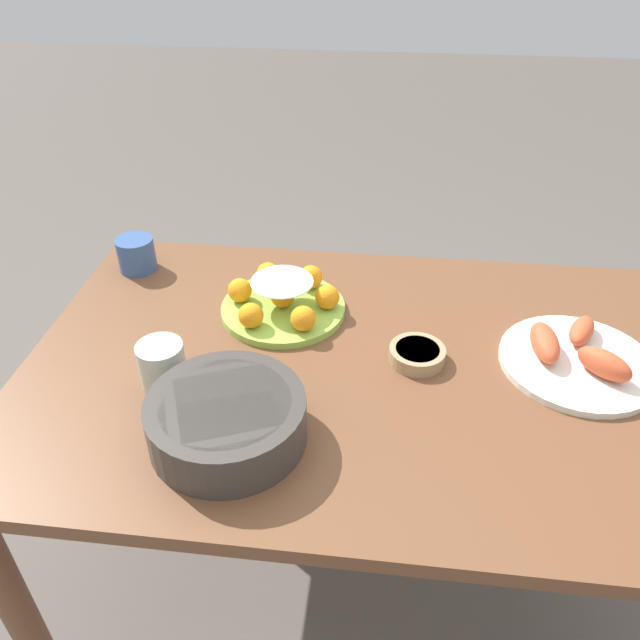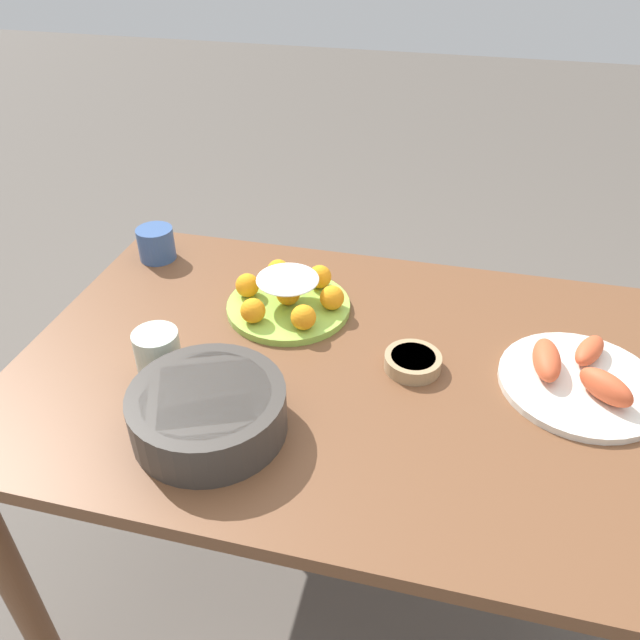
{
  "view_description": "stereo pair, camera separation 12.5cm",
  "coord_description": "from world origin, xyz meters",
  "px_view_note": "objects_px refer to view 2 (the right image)",
  "views": [
    {
      "loc": [
        -0.03,
        0.93,
        1.51
      ],
      "look_at": [
        0.09,
        -0.08,
        0.78
      ],
      "focal_mm": 35.0,
      "sensor_mm": 36.0,
      "label": 1
    },
    {
      "loc": [
        -0.15,
        0.91,
        1.51
      ],
      "look_at": [
        0.09,
        -0.08,
        0.78
      ],
      "focal_mm": 35.0,
      "sensor_mm": 36.0,
      "label": 2
    }
  ],
  "objects_px": {
    "dining_table": "(354,405)",
    "sauce_bowl": "(413,361)",
    "cake_plate": "(289,297)",
    "cup_near": "(156,244)",
    "cup_far": "(158,352)",
    "seafood_platter": "(579,378)",
    "serving_bowl": "(208,409)"
  },
  "relations": [
    {
      "from": "cake_plate",
      "to": "cup_near",
      "type": "xyz_separation_m",
      "value": [
        0.37,
        -0.14,
        0.01
      ]
    },
    {
      "from": "cake_plate",
      "to": "cup_near",
      "type": "relative_size",
      "value": 3.04
    },
    {
      "from": "dining_table",
      "to": "sauce_bowl",
      "type": "xyz_separation_m",
      "value": [
        -0.11,
        -0.02,
        0.12
      ]
    },
    {
      "from": "cup_near",
      "to": "cup_far",
      "type": "xyz_separation_m",
      "value": [
        -0.19,
        0.39,
        0.0
      ]
    },
    {
      "from": "cup_near",
      "to": "sauce_bowl",
      "type": "bearing_deg",
      "value": 157.65
    },
    {
      "from": "cake_plate",
      "to": "seafood_platter",
      "type": "relative_size",
      "value": 0.9
    },
    {
      "from": "seafood_platter",
      "to": "cake_plate",
      "type": "bearing_deg",
      "value": -10.65
    },
    {
      "from": "seafood_platter",
      "to": "cup_near",
      "type": "relative_size",
      "value": 3.37
    },
    {
      "from": "serving_bowl",
      "to": "dining_table",
      "type": "bearing_deg",
      "value": -133.09
    },
    {
      "from": "dining_table",
      "to": "serving_bowl",
      "type": "distance_m",
      "value": 0.34
    },
    {
      "from": "cup_near",
      "to": "cake_plate",
      "type": "bearing_deg",
      "value": 159.9
    },
    {
      "from": "dining_table",
      "to": "cake_plate",
      "type": "relative_size",
      "value": 4.89
    },
    {
      "from": "cake_plate",
      "to": "serving_bowl",
      "type": "distance_m",
      "value": 0.38
    },
    {
      "from": "cake_plate",
      "to": "cup_far",
      "type": "relative_size",
      "value": 3.08
    },
    {
      "from": "serving_bowl",
      "to": "cup_far",
      "type": "height_order",
      "value": "cup_far"
    },
    {
      "from": "dining_table",
      "to": "cup_far",
      "type": "bearing_deg",
      "value": 15.65
    },
    {
      "from": "serving_bowl",
      "to": "sauce_bowl",
      "type": "height_order",
      "value": "serving_bowl"
    },
    {
      "from": "cake_plate",
      "to": "seafood_platter",
      "type": "bearing_deg",
      "value": 169.35
    },
    {
      "from": "cake_plate",
      "to": "sauce_bowl",
      "type": "bearing_deg",
      "value": 154.8
    },
    {
      "from": "cup_far",
      "to": "sauce_bowl",
      "type": "bearing_deg",
      "value": -165.47
    },
    {
      "from": "dining_table",
      "to": "seafood_platter",
      "type": "height_order",
      "value": "seafood_platter"
    },
    {
      "from": "dining_table",
      "to": "seafood_platter",
      "type": "relative_size",
      "value": 4.41
    },
    {
      "from": "serving_bowl",
      "to": "cup_near",
      "type": "bearing_deg",
      "value": -56.2
    },
    {
      "from": "seafood_platter",
      "to": "cup_far",
      "type": "xyz_separation_m",
      "value": [
        0.77,
        0.14,
        0.03
      ]
    },
    {
      "from": "sauce_bowl",
      "to": "serving_bowl",
      "type": "bearing_deg",
      "value": 37.62
    },
    {
      "from": "seafood_platter",
      "to": "cup_far",
      "type": "height_order",
      "value": "cup_far"
    },
    {
      "from": "serving_bowl",
      "to": "cup_near",
      "type": "xyz_separation_m",
      "value": [
        0.34,
        -0.51,
        -0.0
      ]
    },
    {
      "from": "sauce_bowl",
      "to": "seafood_platter",
      "type": "relative_size",
      "value": 0.37
    },
    {
      "from": "cake_plate",
      "to": "seafood_platter",
      "type": "distance_m",
      "value": 0.6
    },
    {
      "from": "cake_plate",
      "to": "cup_near",
      "type": "distance_m",
      "value": 0.4
    },
    {
      "from": "cup_near",
      "to": "seafood_platter",
      "type": "bearing_deg",
      "value": 165.57
    },
    {
      "from": "dining_table",
      "to": "cup_far",
      "type": "distance_m",
      "value": 0.4
    }
  ]
}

